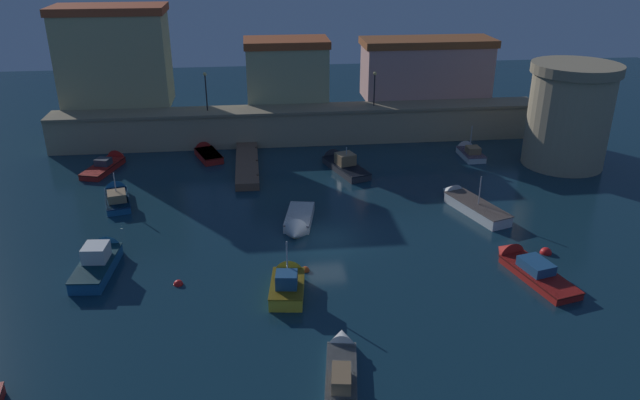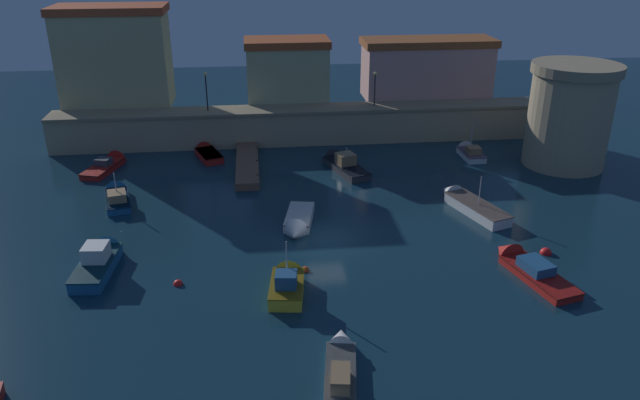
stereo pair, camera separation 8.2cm
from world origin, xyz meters
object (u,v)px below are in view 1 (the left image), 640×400
Objects in this scene: moored_boat_11 at (110,163)px; mooring_buoy_1 at (178,284)px; moored_boat_10 at (340,162)px; mooring_buoy_2 at (305,271)px; mooring_buoy_0 at (546,253)px; fortress_tower at (569,115)px; moored_boat_3 at (288,282)px; moored_boat_2 at (298,223)px; moored_boat_7 at (341,366)px; moored_boat_1 at (525,265)px; quay_lamp_1 at (375,83)px; moored_boat_0 at (468,203)px; moored_boat_4 at (117,195)px; moored_boat_5 at (468,151)px; quay_lamp_0 at (206,85)px; moored_boat_6 at (206,153)px; moored_boat_8 at (101,258)px.

moored_boat_11 is 11.44× the size of mooring_buoy_1.
moored_boat_10 reaches higher than mooring_buoy_2.
mooring_buoy_0 is at bearing -105.09° from moored_boat_11.
mooring_buoy_0 is 1.34× the size of mooring_buoy_1.
moored_boat_3 is at bearing -144.70° from fortress_tower.
moored_boat_2 is 7.24× the size of mooring_buoy_0.
moored_boat_7 is at bearing 14.29° from moored_boat_2.
mooring_buoy_1 is (-20.31, 0.62, -0.32)m from moored_boat_1.
mooring_buoy_0 is (10.62, -16.49, -0.43)m from moored_boat_10.
quay_lamp_1 is 17.83m from moored_boat_0.
moored_boat_4 is 18.26m from moored_boat_10.
moored_boat_10 is 12.95× the size of mooring_buoy_1.
quay_lamp_1 is 0.76× the size of moored_boat_5.
moored_boat_0 is at bearing -10.95° from moored_boat_1.
quay_lamp_0 is 4.83× the size of mooring_buoy_0.
quay_lamp_1 is at bearing 105.08° from mooring_buoy_0.
moored_boat_6 is 8.21m from moored_boat_11.
moored_boat_2 is 0.85× the size of moored_boat_11.
moored_boat_5 is at bearing 39.27° from mooring_buoy_1.
quay_lamp_1 reaches higher than moored_boat_2.
quay_lamp_0 is 26.04m from moored_boat_0.
quay_lamp_1 is at bearing -61.46° from moored_boat_11.
moored_boat_0 is (3.77, -16.68, -5.04)m from quay_lamp_1.
moored_boat_0 is 13.50× the size of mooring_buoy_2.
moored_boat_1 reaches higher than moored_boat_6.
quay_lamp_0 reaches higher than quay_lamp_1.
moored_boat_0 reaches higher than moored_boat_6.
moored_boat_0 is 8.88m from moored_boat_1.
fortress_tower is 1.77× the size of moored_boat_6.
moored_boat_4 reaches higher than moored_boat_1.
moored_boat_6 is 21.82m from mooring_buoy_1.
moored_boat_1 reaches higher than mooring_buoy_0.
moored_boat_1 is 0.96× the size of moored_boat_10.
moored_boat_11 is (-15.02, 13.55, -0.03)m from moored_boat_2.
moored_boat_5 is at bearing 139.51° from moored_boat_2.
moored_boat_5 is 0.68× the size of moored_boat_8.
moored_boat_0 reaches higher than mooring_buoy_0.
moored_boat_4 is 7.62m from moored_boat_11.
fortress_tower is 31.60m from quay_lamp_0.
moored_boat_7 is at bearing -77.21° from quay_lamp_0.
fortress_tower is 30.55m from moored_boat_3.
moored_boat_7 reaches higher than moored_boat_1.
fortress_tower is 2.05× the size of moored_boat_5.
moored_boat_11 is 35.58m from mooring_buoy_0.
moored_boat_1 is 12.47× the size of mooring_buoy_1.
moored_boat_5 reaches higher than moored_boat_10.
quay_lamp_0 is 32.73m from moored_boat_1.
moored_boat_1 is 34.79m from moored_boat_11.
moored_boat_1 is at bearing -140.38° from mooring_buoy_0.
moored_boat_4 is (-13.08, 6.18, 0.03)m from moored_boat_2.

